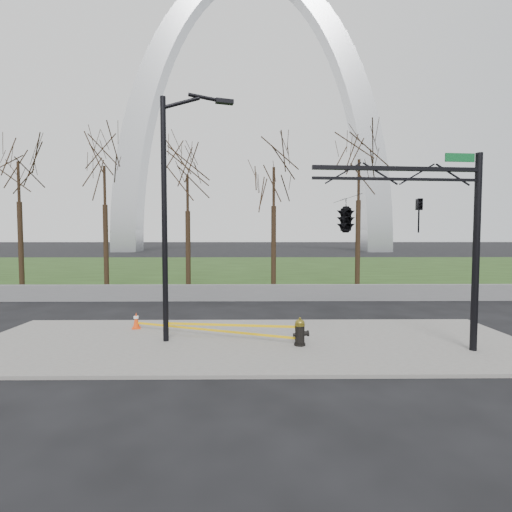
{
  "coord_description": "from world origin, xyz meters",
  "views": [
    {
      "loc": [
        0.03,
        -11.74,
        3.52
      ],
      "look_at": [
        0.18,
        2.0,
        2.8
      ],
      "focal_mm": 25.28,
      "sensor_mm": 36.0,
      "label": 1
    }
  ],
  "objects_px": {
    "street_light": "(171,201)",
    "traffic_signal_mast": "(372,215)",
    "fire_hydrant": "(300,332)",
    "traffic_cone": "(136,320)"
  },
  "relations": [
    {
      "from": "street_light",
      "to": "traffic_signal_mast",
      "type": "distance_m",
      "value": 6.27
    },
    {
      "from": "traffic_signal_mast",
      "to": "fire_hydrant",
      "type": "bearing_deg",
      "value": 153.85
    },
    {
      "from": "fire_hydrant",
      "to": "street_light",
      "type": "height_order",
      "value": "street_light"
    },
    {
      "from": "street_light",
      "to": "traffic_signal_mast",
      "type": "bearing_deg",
      "value": -28.69
    },
    {
      "from": "fire_hydrant",
      "to": "traffic_signal_mast",
      "type": "relative_size",
      "value": 0.15
    },
    {
      "from": "traffic_cone",
      "to": "street_light",
      "type": "xyz_separation_m",
      "value": [
        1.72,
        -1.57,
        4.29
      ]
    },
    {
      "from": "street_light",
      "to": "traffic_signal_mast",
      "type": "height_order",
      "value": "street_light"
    },
    {
      "from": "street_light",
      "to": "traffic_signal_mast",
      "type": "relative_size",
      "value": 1.37
    },
    {
      "from": "street_light",
      "to": "fire_hydrant",
      "type": "bearing_deg",
      "value": -24.08
    },
    {
      "from": "fire_hydrant",
      "to": "traffic_cone",
      "type": "bearing_deg",
      "value": 152.44
    }
  ]
}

